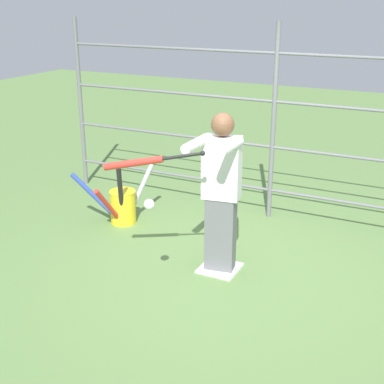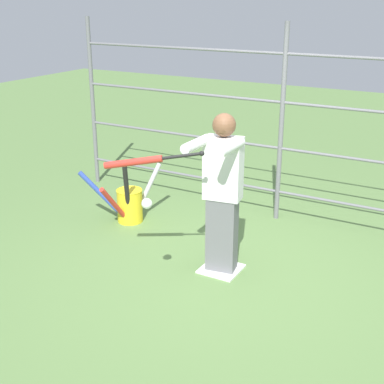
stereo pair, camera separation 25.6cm
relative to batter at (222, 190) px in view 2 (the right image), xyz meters
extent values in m
plane|color=#608447|center=(0.00, -0.02, -0.91)|extent=(24.00, 24.00, 0.00)
cube|color=white|center=(0.00, -0.02, -0.90)|extent=(0.40, 0.40, 0.02)
cylinder|color=slate|center=(0.00, -1.62, 0.32)|extent=(0.06, 0.06, 2.45)
cylinder|color=slate|center=(2.94, -1.62, 0.32)|extent=(0.06, 0.06, 2.45)
cylinder|color=slate|center=(0.00, -1.62, -0.54)|extent=(5.88, 0.04, 0.04)
cylinder|color=slate|center=(0.00, -1.62, 0.03)|extent=(5.88, 0.04, 0.04)
cylinder|color=slate|center=(0.00, -1.62, 0.61)|extent=(5.88, 0.04, 0.04)
cylinder|color=slate|center=(0.00, -1.62, 1.18)|extent=(5.88, 0.04, 0.04)
cube|color=slate|center=(0.00, -0.02, -0.50)|extent=(0.32, 0.23, 0.81)
cube|color=white|center=(0.00, -0.02, 0.22)|extent=(0.40, 0.27, 0.63)
sphere|color=brown|center=(0.00, -0.02, 0.66)|extent=(0.23, 0.23, 0.23)
cylinder|color=white|center=(-0.16, 0.18, 0.51)|extent=(0.10, 0.45, 0.10)
cylinder|color=white|center=(0.16, 0.23, 0.51)|extent=(0.10, 0.45, 0.10)
sphere|color=black|center=(0.00, 0.43, 0.49)|extent=(0.05, 0.05, 0.05)
cylinder|color=black|center=(0.17, 0.50, 0.46)|extent=(0.35, 0.17, 0.09)
cylinder|color=red|center=(0.59, 0.67, 0.38)|extent=(0.54, 0.27, 0.16)
sphere|color=white|center=(0.30, 0.89, 0.10)|extent=(0.10, 0.10, 0.10)
cylinder|color=yellow|center=(1.59, -0.60, -0.70)|extent=(0.32, 0.32, 0.42)
torus|color=yellow|center=(1.59, -0.60, -0.49)|extent=(0.33, 0.33, 0.01)
cylinder|color=#B2B2B7|center=(1.49, -0.84, -0.54)|extent=(0.24, 0.43, 0.68)
cylinder|color=black|center=(1.52, -0.45, -0.47)|extent=(0.18, 0.26, 0.81)
cylinder|color=red|center=(1.59, -0.30, -0.58)|extent=(0.07, 0.53, 0.61)
cylinder|color=#334CB2|center=(1.87, -0.42, -0.55)|extent=(0.52, 0.37, 0.67)
camera|label=1|loc=(-1.97, 4.62, 1.83)|focal=50.00mm
camera|label=2|loc=(-2.20, 4.50, 1.83)|focal=50.00mm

